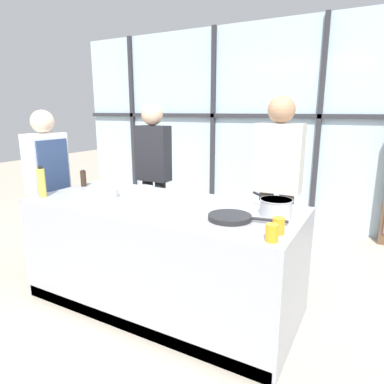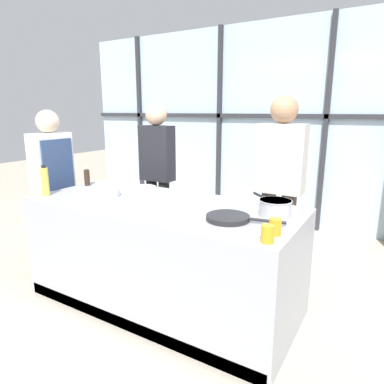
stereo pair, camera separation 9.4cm
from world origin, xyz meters
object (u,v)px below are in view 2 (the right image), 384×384
at_px(saucepan, 275,207).
at_px(juice_glass_far, 275,227).
at_px(spectator_center_left, 280,178).
at_px(chef, 53,179).
at_px(white_plate, 143,187).
at_px(pepper_grinder, 87,177).
at_px(spectator_far_left, 157,168).
at_px(juice_glass_near, 267,234).
at_px(mixing_bowl, 108,192).
at_px(frying_pan, 229,217).
at_px(oil_bottle, 45,181).

bearing_deg(saucepan, juice_glass_far, -72.25).
bearing_deg(spectator_center_left, chef, 21.27).
xyz_separation_m(saucepan, white_plate, (-1.37, 0.23, -0.06)).
bearing_deg(chef, pepper_grinder, 103.28).
bearing_deg(spectator_center_left, spectator_far_left, -0.00).
bearing_deg(spectator_far_left, spectator_center_left, 180.00).
relative_size(pepper_grinder, juice_glass_near, 1.85).
height_order(chef, saucepan, chef).
xyz_separation_m(spectator_center_left, mixing_bowl, (-1.23, -0.96, -0.08)).
distance_m(spectator_center_left, saucepan, 0.80).
bearing_deg(saucepan, white_plate, 170.44).
relative_size(frying_pan, pepper_grinder, 2.85).
bearing_deg(juice_glass_near, oil_bottle, 178.17).
height_order(saucepan, oil_bottle, oil_bottle).
distance_m(spectator_far_left, spectator_center_left, 1.40).
bearing_deg(juice_glass_near, chef, 169.44).
distance_m(white_plate, oil_bottle, 0.88).
xyz_separation_m(spectator_far_left, spectator_center_left, (1.40, -0.00, 0.02)).
xyz_separation_m(frying_pan, juice_glass_near, (0.36, -0.26, 0.03)).
bearing_deg(mixing_bowl, pepper_grinder, 155.25).
relative_size(juice_glass_near, juice_glass_far, 1.00).
distance_m(spectator_far_left, oil_bottle, 1.26).
xyz_separation_m(white_plate, juice_glass_far, (1.48, -0.60, 0.04)).
bearing_deg(pepper_grinder, saucepan, -1.23).
xyz_separation_m(white_plate, mixing_bowl, (-0.06, -0.42, 0.03)).
bearing_deg(white_plate, oil_bottle, -129.31).
distance_m(spectator_center_left, juice_glass_far, 1.19).
bearing_deg(spectator_far_left, juice_glass_far, 146.41).
distance_m(frying_pan, saucepan, 0.35).
xyz_separation_m(spectator_far_left, white_plate, (0.23, -0.54, -0.09)).
relative_size(frying_pan, white_plate, 2.17).
relative_size(spectator_far_left, pepper_grinder, 8.97).
relative_size(chef, spectator_center_left, 0.93).
relative_size(spectator_center_left, pepper_grinder, 9.26).
bearing_deg(juice_glass_near, saucepan, 103.04).
height_order(spectator_center_left, saucepan, spectator_center_left).
relative_size(chef, juice_glass_far, 15.89).
xyz_separation_m(mixing_bowl, oil_bottle, (-0.49, -0.25, 0.09)).
height_order(white_plate, pepper_grinder, pepper_grinder).
height_order(chef, white_plate, chef).
relative_size(oil_bottle, pepper_grinder, 1.44).
relative_size(saucepan, mixing_bowl, 1.67).
height_order(pepper_grinder, juice_glass_far, pepper_grinder).
relative_size(spectator_far_left, saucepan, 4.75).
relative_size(frying_pan, saucepan, 1.51).
bearing_deg(oil_bottle, white_plate, 50.69).
distance_m(pepper_grinder, juice_glass_far, 2.08).
relative_size(mixing_bowl, juice_glass_far, 2.08).
distance_m(oil_bottle, juice_glass_far, 2.04).
distance_m(chef, pepper_grinder, 0.41).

